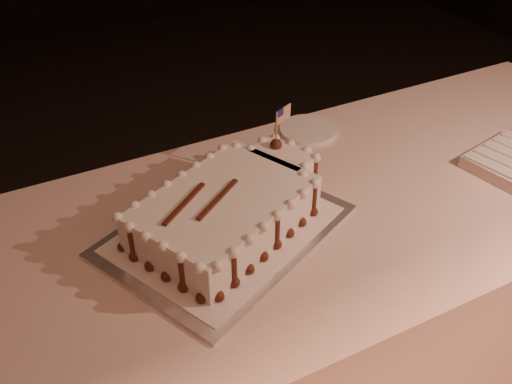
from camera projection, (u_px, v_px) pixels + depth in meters
name	position (u px, v px, depth m)	size (l,w,h in m)	color
banquet_table	(265.00, 328.00, 1.55)	(2.40, 0.80, 0.75)	beige
cake_board	(225.00, 230.00, 1.30)	(0.52, 0.39, 0.01)	silver
doily	(225.00, 229.00, 1.30)	(0.46, 0.35, 0.00)	white
sheet_cake	(232.00, 207.00, 1.29)	(0.51, 0.40, 0.19)	white
side_plate	(308.00, 130.00, 1.65)	(0.17, 0.17, 0.01)	white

